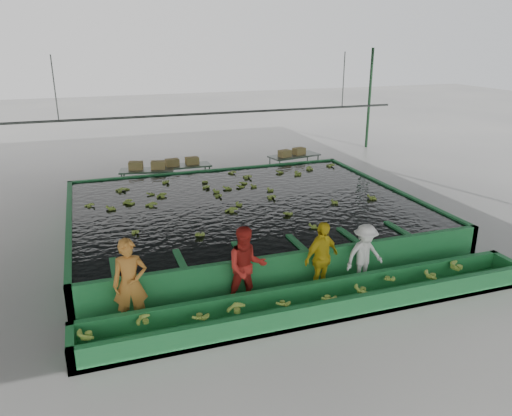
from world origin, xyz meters
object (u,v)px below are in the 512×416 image
object	(u,v)px
worker_d	(365,255)
worker_a	(130,284)
flotation_tank	(245,215)
packing_table_mid	(186,176)
packing_table_left	(148,181)
sorting_trough	(320,302)
worker_b	(246,267)
worker_c	(321,258)
box_stack_mid	(182,165)
box_stack_left	(147,169)
packing_table_right	(294,166)
box_stack_right	(292,155)

from	to	relation	value
worker_d	worker_a	bearing A→B (deg)	174.57
flotation_tank	packing_table_mid	xyz separation A→B (m)	(-0.78, 5.00, -0.01)
packing_table_left	sorting_trough	bearing A→B (deg)	-77.10
flotation_tank	worker_b	bearing A→B (deg)	-107.58
worker_c	box_stack_mid	xyz separation A→B (m)	(-1.27, 9.32, 0.03)
box_stack_mid	packing_table_left	bearing A→B (deg)	-168.64
sorting_trough	packing_table_left	world-z (taller)	packing_table_left
worker_b	worker_d	xyz separation A→B (m)	(2.86, 0.00, -0.15)
packing_table_mid	worker_d	bearing A→B (deg)	-76.28
sorting_trough	box_stack_mid	bearing A→B (deg)	94.94
sorting_trough	packing_table_left	bearing A→B (deg)	102.90
box_stack_left	box_stack_mid	size ratio (longest dim) A/B	1.04
worker_a	box_stack_mid	distance (m)	9.76
worker_d	box_stack_mid	bearing A→B (deg)	98.82
worker_b	packing_table_left	distance (m)	9.10
worker_d	packing_table_left	distance (m)	9.80
packing_table_right	packing_table_left	bearing A→B (deg)	-178.35
worker_a	packing_table_right	xyz separation A→B (m)	(7.47, 9.22, -0.46)
worker_d	packing_table_mid	distance (m)	9.58
sorting_trough	box_stack_left	world-z (taller)	box_stack_left
worker_c	box_stack_right	world-z (taller)	worker_c
packing_table_mid	box_stack_right	world-z (taller)	box_stack_right
flotation_tank	box_stack_mid	size ratio (longest dim) A/B	7.96
worker_d	packing_table_mid	xyz separation A→B (m)	(-2.27, 9.30, -0.32)
flotation_tank	packing_table_mid	world-z (taller)	flotation_tank
packing_table_right	worker_c	bearing A→B (deg)	-109.81
worker_a	worker_d	world-z (taller)	worker_a
box_stack_right	sorting_trough	bearing A→B (deg)	-109.78
box_stack_left	box_stack_mid	distance (m)	1.37
worker_c	packing_table_left	distance (m)	9.43
packing_table_left	packing_table_right	world-z (taller)	packing_table_right
worker_a	box_stack_mid	bearing A→B (deg)	77.05
worker_d	packing_table_right	bearing A→B (deg)	71.03
packing_table_left	flotation_tank	bearing A→B (deg)	-64.58
box_stack_left	worker_b	bearing A→B (deg)	-84.59
sorting_trough	worker_d	bearing A→B (deg)	28.19
packing_table_left	packing_table_mid	size ratio (longest dim) A/B	1.01
worker_a	packing_table_left	xyz separation A→B (m)	(1.50, 9.04, -0.49)
worker_a	packing_table_mid	distance (m)	9.78
flotation_tank	packing_table_left	world-z (taller)	flotation_tank
worker_a	box_stack_mid	xyz separation A→B (m)	(2.88, 9.32, -0.05)
sorting_trough	box_stack_right	xyz separation A→B (m)	(3.58, 9.95, 0.70)
worker_b	box_stack_mid	bearing A→B (deg)	93.05
packing_table_left	box_stack_mid	bearing A→B (deg)	11.36
sorting_trough	worker_d	distance (m)	1.77
sorting_trough	box_stack_mid	size ratio (longest dim) A/B	7.96
flotation_tank	worker_c	bearing A→B (deg)	-84.78
sorting_trough	worker_a	distance (m)	3.90
flotation_tank	worker_d	xyz separation A→B (m)	(1.49, -4.30, 0.30)
flotation_tank	box_stack_left	world-z (taller)	box_stack_left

